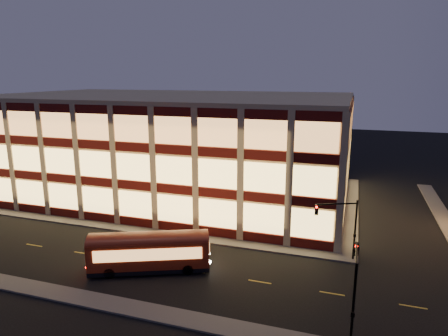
% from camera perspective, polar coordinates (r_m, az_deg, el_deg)
% --- Properties ---
extents(ground, '(200.00, 200.00, 0.00)m').
position_cam_1_polar(ground, '(46.28, -12.97, -9.10)').
color(ground, black).
rests_on(ground, ground).
extents(sidewalk_office_south, '(54.00, 2.00, 0.15)m').
position_cam_1_polar(sidewalk_office_south, '(48.57, -15.43, -8.07)').
color(sidewalk_office_south, '#514F4C').
rests_on(sidewalk_office_south, ground).
extents(sidewalk_office_east, '(2.00, 30.00, 0.15)m').
position_cam_1_polar(sidewalk_office_east, '(56.09, 17.62, -5.33)').
color(sidewalk_office_east, '#514F4C').
rests_on(sidewalk_office_east, ground).
extents(sidewalk_tower_west, '(2.00, 30.00, 0.15)m').
position_cam_1_polar(sidewalk_tower_west, '(57.20, 28.74, -6.01)').
color(sidewalk_tower_west, '#514F4C').
rests_on(sidewalk_tower_west, ground).
extents(sidewalk_near, '(100.00, 2.00, 0.15)m').
position_cam_1_polar(sidewalk_near, '(36.90, -23.79, -15.81)').
color(sidewalk_near, '#514F4C').
rests_on(sidewalk_near, ground).
extents(office_building, '(50.45, 30.45, 14.50)m').
position_cam_1_polar(office_building, '(60.02, -7.42, 3.44)').
color(office_building, tan).
rests_on(office_building, ground).
extents(traffic_signal_far, '(3.79, 1.87, 6.00)m').
position_cam_1_polar(traffic_signal_far, '(38.92, 16.41, -7.15)').
color(traffic_signal_far, black).
rests_on(traffic_signal_far, ground).
extents(traffic_signal_near, '(0.32, 4.45, 6.00)m').
position_cam_1_polar(traffic_signal_near, '(28.57, 18.17, -14.92)').
color(traffic_signal_near, black).
rests_on(traffic_signal_near, ground).
extents(trolley_bus, '(10.78, 6.69, 3.59)m').
position_cam_1_polar(trolley_bus, '(37.09, -10.61, -11.40)').
color(trolley_bus, maroon).
rests_on(trolley_bus, ground).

